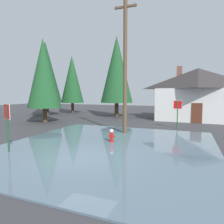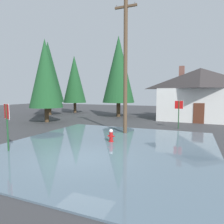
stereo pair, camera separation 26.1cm
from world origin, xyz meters
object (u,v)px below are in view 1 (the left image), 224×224
pine_tree_mid_left (44,73)px  pine_tree_short_left (72,79)px  stop_sign_near (7,118)px  stop_sign_far (178,109)px  house (197,93)px  pine_tree_far_center (46,72)px  pine_tree_tall_left (117,70)px  utility_pole (125,65)px  fire_hydrant (112,136)px

pine_tree_mid_left → pine_tree_short_left: size_ratio=0.98×
stop_sign_near → stop_sign_far: bearing=54.6°
house → pine_tree_mid_left: bearing=-151.0°
house → pine_tree_far_center: bearing=-173.1°
stop_sign_near → pine_tree_short_left: size_ratio=0.28×
pine_tree_mid_left → pine_tree_far_center: pine_tree_far_center is taller
pine_tree_tall_left → pine_tree_mid_left: size_ratio=1.20×
stop_sign_near → pine_tree_mid_left: bearing=120.6°
pine_tree_tall_left → stop_sign_far: bearing=-39.1°
utility_pole → pine_tree_tall_left: 10.85m
pine_tree_mid_left → pine_tree_far_center: size_ratio=0.85×
house → pine_tree_short_left: 17.68m
pine_tree_tall_left → pine_tree_short_left: bearing=162.7°
house → pine_tree_tall_left: size_ratio=0.91×
fire_hydrant → house: 14.63m
fire_hydrant → stop_sign_near: bearing=-136.6°
pine_tree_far_center → utility_pole: bearing=-31.2°
fire_hydrant → pine_tree_short_left: bearing=129.0°
stop_sign_near → pine_tree_mid_left: size_ratio=0.29×
stop_sign_near → stop_sign_far: (7.35, 10.33, -0.08)m
pine_tree_tall_left → pine_tree_mid_left: pine_tree_tall_left is taller
house → pine_tree_far_center: pine_tree_far_center is taller
fire_hydrant → pine_tree_short_left: (-12.42, 15.32, 4.65)m
stop_sign_near → house: bearing=62.4°
fire_hydrant → pine_tree_mid_left: pine_tree_mid_left is taller
fire_hydrant → house: size_ratio=0.09×
stop_sign_near → house: 19.52m
house → pine_tree_mid_left: size_ratio=1.09×
pine_tree_mid_left → fire_hydrant: bearing=-30.0°
stop_sign_far → pine_tree_tall_left: bearing=140.9°
pine_tree_far_center → stop_sign_near: bearing=-56.6°
fire_hydrant → pine_tree_short_left: pine_tree_short_left is taller
house → pine_tree_short_left: (-17.46, 1.83, 2.08)m
stop_sign_far → pine_tree_far_center: pine_tree_far_center is taller
utility_pole → pine_tree_short_left: bearing=134.7°
pine_tree_short_left → house: bearing=-6.0°
stop_sign_near → utility_pole: (3.90, 6.65, 3.20)m
pine_tree_short_left → pine_tree_far_center: (-1.45, -4.11, 0.74)m
stop_sign_far → pine_tree_mid_left: size_ratio=0.28×
stop_sign_near → pine_tree_tall_left: 17.10m
stop_sign_near → stop_sign_far: stop_sign_near is taller
utility_pole → pine_tree_mid_left: 9.70m
stop_sign_near → pine_tree_far_center: pine_tree_far_center is taller
stop_sign_far → pine_tree_short_left: (-15.78, 8.76, 3.39)m
utility_pole → stop_sign_far: 6.01m
pine_tree_far_center → fire_hydrant: bearing=-38.9°
stop_sign_near → pine_tree_tall_left: pine_tree_tall_left is taller
utility_pole → pine_tree_far_center: bearing=148.8°
stop_sign_near → pine_tree_far_center: 18.39m
fire_hydrant → stop_sign_far: (3.35, 6.56, 1.26)m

